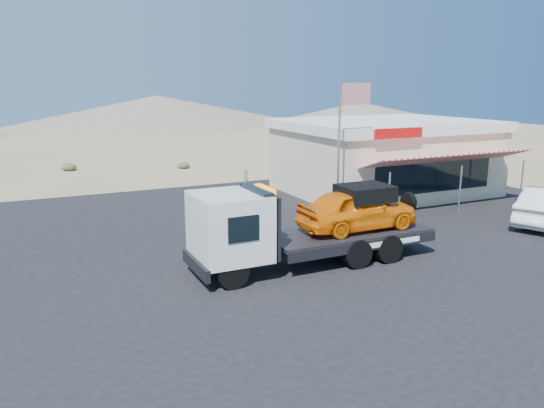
% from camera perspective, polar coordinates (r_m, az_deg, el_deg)
% --- Properties ---
extents(ground, '(120.00, 120.00, 0.00)m').
position_cam_1_polar(ground, '(17.14, 1.72, -7.15)').
color(ground, '#876C4C').
rests_on(ground, ground).
extents(asphalt_lot, '(32.00, 24.00, 0.02)m').
position_cam_1_polar(asphalt_lot, '(20.54, 2.84, -3.69)').
color(asphalt_lot, black).
rests_on(asphalt_lot, ground).
extents(tow_truck, '(8.17, 2.42, 2.73)m').
position_cam_1_polar(tow_truck, '(17.30, 3.97, -1.86)').
color(tow_truck, black).
rests_on(tow_truck, asphalt_lot).
extents(jerky_store, '(10.40, 9.97, 3.90)m').
position_cam_1_polar(jerky_store, '(29.62, 11.93, 5.10)').
color(jerky_store, beige).
rests_on(jerky_store, asphalt_lot).
extents(flagpole, '(1.55, 0.10, 6.00)m').
position_cam_1_polar(flagpole, '(22.58, 7.73, 7.44)').
color(flagpole, '#99999E').
rests_on(flagpole, asphalt_lot).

